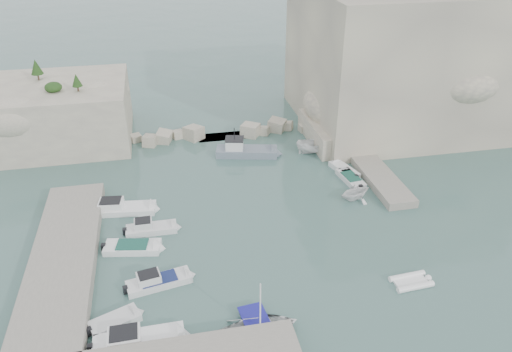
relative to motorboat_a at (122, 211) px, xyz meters
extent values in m
plane|color=#486C65|center=(12.68, -7.05, 0.00)|extent=(400.00, 400.00, 0.00)
cube|color=beige|center=(35.68, 15.95, 8.50)|extent=(26.00, 22.00, 17.00)
cube|color=beige|center=(25.68, 10.95, 1.25)|extent=(8.00, 10.00, 2.50)
cube|color=beige|center=(-7.32, 17.95, 3.50)|extent=(16.00, 14.00, 7.00)
cube|color=#9E9689|center=(-4.32, -8.05, 0.55)|extent=(5.00, 24.00, 1.10)
cube|color=#9E9689|center=(26.18, 2.95, 0.40)|extent=(3.00, 16.00, 0.80)
cube|color=beige|center=(11.68, 14.95, 0.70)|extent=(28.00, 3.00, 1.40)
imported|color=silver|center=(9.61, -17.50, 0.00)|extent=(5.81, 4.47, 1.12)
imported|color=white|center=(22.37, -2.18, 0.00)|extent=(4.14, 3.83, 1.79)
imported|color=white|center=(21.85, 8.27, 0.00)|extent=(5.16, 2.19, 1.96)
cylinder|color=white|center=(9.61, -17.50, 2.66)|extent=(0.10, 0.10, 4.20)
cone|color=#1E4219|center=(-9.32, 19.95, 8.62)|extent=(1.40, 1.40, 1.75)
cone|color=#1E4219|center=(-4.32, 14.95, 8.30)|extent=(1.12, 1.12, 1.40)
camera|label=1|loc=(4.48, -41.19, 25.86)|focal=35.00mm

